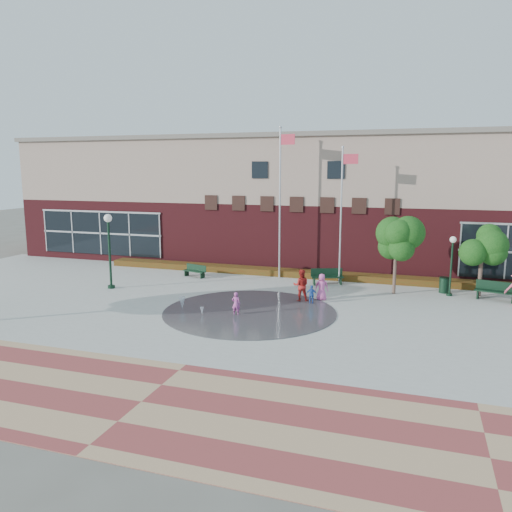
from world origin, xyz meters
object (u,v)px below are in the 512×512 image
(child_splash, at_px, (236,304))
(trash_can, at_px, (444,285))
(flagpole_left, at_px, (281,195))
(flagpole_right, at_px, (342,208))
(bench_left, at_px, (195,273))

(child_splash, bearing_deg, trash_can, -142.63)
(flagpole_left, distance_m, child_splash, 9.77)
(trash_can, bearing_deg, child_splash, -141.37)
(flagpole_right, distance_m, trash_can, 7.16)
(flagpole_left, bearing_deg, child_splash, -71.86)
(trash_can, relative_size, child_splash, 0.81)
(trash_can, bearing_deg, flagpole_right, 176.55)
(flagpole_right, bearing_deg, child_splash, -105.63)
(flagpole_left, xyz_separation_m, trash_can, (9.75, -0.93, -4.79))
(flagpole_left, distance_m, trash_can, 10.91)
(flagpole_left, height_order, bench_left, flagpole_left)
(flagpole_right, bearing_deg, flagpole_left, -179.29)
(flagpole_left, relative_size, flagpole_right, 1.16)
(bench_left, relative_size, trash_can, 1.83)
(bench_left, bearing_deg, child_splash, -36.68)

